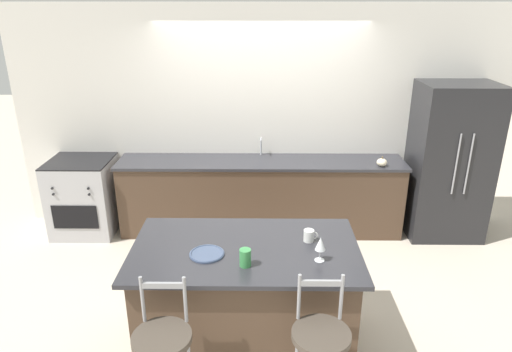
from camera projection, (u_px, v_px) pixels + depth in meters
The scene contains 14 objects.
ground_plane at pixel (261, 242), 5.47m from camera, with size 18.00×18.00×0.00m, color beige.
wall_back at pixel (261, 119), 5.59m from camera, with size 6.00×0.07×2.70m.
back_counter at pixel (261, 195), 5.64m from camera, with size 3.43×0.63×0.92m.
sink_faucet at pixel (261, 145), 5.60m from camera, with size 0.02×0.13×0.22m.
kitchen_island at pixel (246, 297), 3.71m from camera, with size 1.78×1.02×0.92m.
refrigerator at pixel (449, 162), 5.39m from camera, with size 0.86×0.70×1.86m.
oven_range at pixel (84, 196), 5.60m from camera, with size 0.74×0.70×0.93m.
bar_stool_near at pixel (163, 351), 2.96m from camera, with size 0.39×0.39×1.06m.
bar_stool_far at pixel (320, 348), 2.99m from camera, with size 0.39×0.39×1.06m.
dinner_plate at pixel (207, 254), 3.45m from camera, with size 0.27×0.27×0.02m.
wine_glass at pixel (320, 244), 3.33m from camera, with size 0.08×0.08×0.19m.
coffee_mug at pixel (309, 236), 3.63m from camera, with size 0.12×0.08×0.10m.
tumbler_cup at pixel (245, 258), 3.28m from camera, with size 0.08×0.08×0.13m.
pumpkin_decoration at pixel (382, 162), 5.26m from camera, with size 0.12×0.12×0.12m.
Camera 1 is at (-0.01, -4.82, 2.72)m, focal length 32.00 mm.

